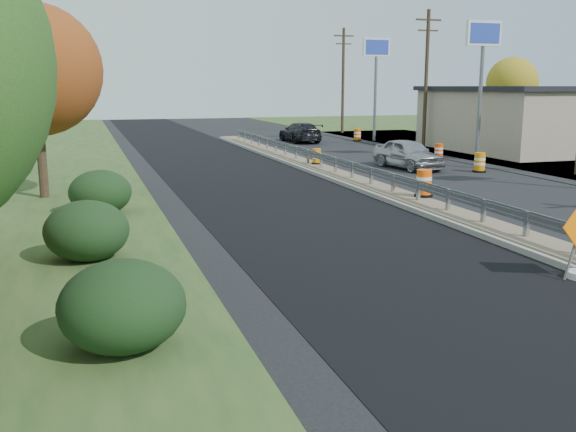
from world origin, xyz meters
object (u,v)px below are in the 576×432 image
object	(u,v)px
barrel_shoulder_far	(357,135)
car_silver	(408,154)
barrel_median_far	(317,157)
barrel_shoulder_near	(480,163)
barrel_median_mid	(424,184)
barrel_shoulder_mid	(439,151)
car_dark_far	(300,132)

from	to	relation	value
barrel_shoulder_far	car_silver	size ratio (longest dim) A/B	0.21
barrel_median_far	barrel_shoulder_near	world-z (taller)	barrel_median_far
car_silver	barrel_median_mid	bearing A→B (deg)	-121.43
barrel_shoulder_far	barrel_shoulder_mid	bearing A→B (deg)	-91.65
car_silver	car_dark_far	bearing A→B (deg)	84.02
barrel_shoulder_near	barrel_shoulder_mid	world-z (taller)	barrel_shoulder_near
barrel_shoulder_mid	car_silver	world-z (taller)	car_silver
car_silver	barrel_median_far	bearing A→B (deg)	154.34
car_silver	car_dark_far	distance (m)	17.16
barrel_median_mid	car_dark_far	size ratio (longest dim) A/B	0.19
barrel_shoulder_far	car_silver	distance (m)	17.09
barrel_median_far	car_dark_far	size ratio (longest dim) A/B	0.15
barrel_median_far	car_silver	size ratio (longest dim) A/B	0.18
barrel_shoulder_near	car_silver	xyz separation A→B (m)	(-2.78, 2.36, 0.31)
barrel_median_far	barrel_shoulder_far	xyz separation A→B (m)	(8.93, 14.94, -0.15)
barrel_shoulder_mid	barrel_median_mid	bearing A→B (deg)	-122.78
barrel_shoulder_mid	barrel_shoulder_far	bearing A→B (deg)	88.35
car_silver	car_dark_far	world-z (taller)	car_silver
car_dark_far	barrel_median_mid	bearing A→B (deg)	80.36
barrel_shoulder_near	car_dark_far	distance (m)	19.74
barrel_median_mid	barrel_shoulder_near	size ratio (longest dim) A/B	1.03
barrel_median_far	barrel_shoulder_far	world-z (taller)	barrel_median_far
barrel_median_far	car_dark_far	xyz separation A→B (m)	(4.37, 15.58, 0.14)
barrel_median_far	car_silver	world-z (taller)	car_silver
barrel_shoulder_near	car_dark_far	world-z (taller)	car_dark_far
barrel_shoulder_near	barrel_shoulder_mid	distance (m)	6.14
barrel_median_mid	car_silver	size ratio (longest dim) A/B	0.22
barrel_shoulder_near	car_dark_far	bearing A→B (deg)	98.61
barrel_median_mid	car_dark_far	world-z (taller)	car_dark_far
barrel_shoulder_mid	car_dark_far	xyz separation A→B (m)	(-4.18, 13.51, 0.32)
barrel_shoulder_far	barrel_median_far	bearing A→B (deg)	-120.86
barrel_shoulder_far	barrel_median_mid	bearing A→B (deg)	-108.59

